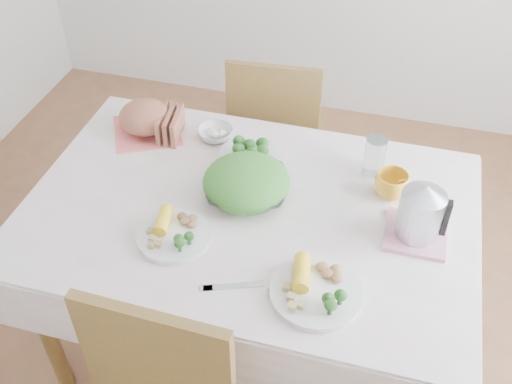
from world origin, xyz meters
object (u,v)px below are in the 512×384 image
(dinner_plate_right, at_px, (316,292))
(yellow_mug, at_px, (392,185))
(salad_bowl, at_px, (247,189))
(chair_far, at_px, (278,131))
(electric_kettle, at_px, (422,208))
(dining_table, at_px, (250,282))
(dinner_plate_left, at_px, (174,236))

(dinner_plate_right, relative_size, yellow_mug, 2.33)
(salad_bowl, relative_size, dinner_plate_right, 1.03)
(dinner_plate_right, xyz_separation_m, yellow_mug, (0.16, 0.49, 0.03))
(chair_far, bearing_deg, salad_bowl, 90.81)
(electric_kettle, bearing_deg, dining_table, 173.74)
(dining_table, distance_m, yellow_mug, 0.65)
(dinner_plate_left, height_order, yellow_mug, yellow_mug)
(salad_bowl, bearing_deg, dinner_plate_right, -48.78)
(dinner_plate_left, height_order, dinner_plate_right, dinner_plate_right)
(dining_table, height_order, electric_kettle, electric_kettle)
(dining_table, height_order, chair_far, chair_far)
(chair_far, distance_m, salad_bowl, 0.86)
(dinner_plate_right, bearing_deg, salad_bowl, 131.22)
(salad_bowl, xyz_separation_m, electric_kettle, (0.57, -0.04, 0.09))
(electric_kettle, bearing_deg, dinner_plate_right, -137.11)
(dinner_plate_right, distance_m, electric_kettle, 0.42)
(dining_table, distance_m, dinner_plate_right, 0.58)
(chair_far, relative_size, electric_kettle, 4.76)
(salad_bowl, height_order, dinner_plate_left, salad_bowl)
(salad_bowl, distance_m, dinner_plate_right, 0.47)
(yellow_mug, distance_m, electric_kettle, 0.21)
(dinner_plate_left, distance_m, electric_kettle, 0.77)
(salad_bowl, distance_m, dinner_plate_left, 0.30)
(yellow_mug, bearing_deg, dinner_plate_right, -108.08)
(dining_table, relative_size, dinner_plate_left, 5.87)
(dining_table, height_order, dinner_plate_left, dinner_plate_left)
(chair_far, relative_size, dinner_plate_left, 3.87)
(yellow_mug, bearing_deg, chair_far, 129.91)
(dining_table, bearing_deg, dinner_plate_left, -133.66)
(salad_bowl, bearing_deg, yellow_mug, 16.19)
(dinner_plate_right, distance_m, yellow_mug, 0.52)
(dining_table, xyz_separation_m, chair_far, (-0.10, 0.84, 0.09))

